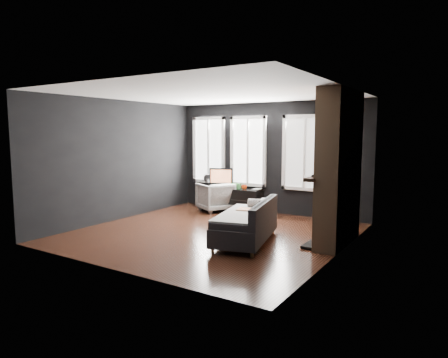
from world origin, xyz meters
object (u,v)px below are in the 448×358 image
Objects in this scene: sofa at (245,221)px; mantel_vase at (333,168)px; media_console at (231,199)px; monitor at (221,176)px; book at (254,184)px; mug at (244,187)px; armchair at (215,195)px.

sofa is 1.95m from mantel_vase.
media_console is at bearing 112.47° from sofa.
monitor is (-0.30, 0.02, 0.56)m from media_console.
media_console is at bearing -25.20° from monitor.
monitor is at bearing -175.55° from book.
media_console is 0.64m from monitor.
sofa is at bearing -60.10° from mug.
sofa is at bearing -56.06° from media_console.
media_console is 6.74× the size of book.
mantel_vase is at bearing -41.39° from monitor.
mantel_vase is at bearing 33.25° from sofa.
mug reaches higher than media_console.
mug is at bearing -26.10° from monitor.
sofa is 2.83m from book.
armchair is (-2.07, 2.13, 0.01)m from sofa.
monitor reaches higher than armchair.
armchair is 1.27× the size of monitor.
book is (0.92, 0.07, -0.16)m from monitor.
mantel_vase is (3.28, -1.21, 0.46)m from monitor.
sofa is 7.32× the size of book.
media_console is (-1.81, 2.45, -0.10)m from sofa.
media_console is 3.37m from mantel_vase.
sofa is 3.05m from media_console.
mug is (0.72, -0.06, -0.21)m from monitor.
monitor is (-2.11, 2.47, 0.46)m from sofa.
mantel_vase reaches higher than sofa.
book is (0.20, 0.13, 0.06)m from mug.
armchair is at bearing 120.16° from sofa.
book is at bearing 33.95° from mug.
sofa is at bearing -70.66° from monitor.
mug is at bearing 141.71° from armchair.
book is (0.62, 0.09, 0.41)m from media_console.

